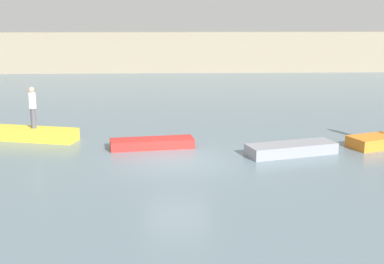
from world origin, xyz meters
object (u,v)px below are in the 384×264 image
at_px(rowboat_yellow, 34,134).
at_px(person_white_shirt, 32,105).
at_px(rowboat_red, 152,143).
at_px(rowboat_grey, 291,149).

height_order(rowboat_yellow, person_white_shirt, person_white_shirt).
bearing_deg(rowboat_red, rowboat_yellow, 155.12).
distance_m(rowboat_yellow, person_white_shirt, 1.30).
bearing_deg(rowboat_red, person_white_shirt, 155.12).
bearing_deg(person_white_shirt, rowboat_yellow, 0.00).
relative_size(rowboat_yellow, rowboat_grey, 1.06).
height_order(rowboat_grey, person_white_shirt, person_white_shirt).
xyz_separation_m(rowboat_red, rowboat_grey, (5.59, -1.24, 0.03)).
bearing_deg(person_white_shirt, rowboat_red, -16.16).
height_order(rowboat_red, person_white_shirt, person_white_shirt).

